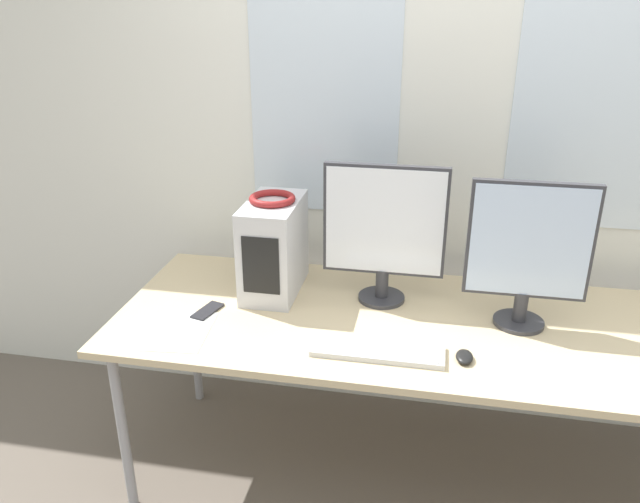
# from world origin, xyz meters

# --- Properties ---
(wall_back) EXTENTS (8.00, 0.07, 2.70)m
(wall_back) POSITION_xyz_m (0.00, 1.02, 1.35)
(wall_back) COLOR silver
(wall_back) RESTS_ON ground_plane
(desk) EXTENTS (2.49, 0.89, 0.76)m
(desk) POSITION_xyz_m (0.00, 0.45, 0.72)
(desk) COLOR #D1BA8E
(desk) RESTS_ON ground_plane
(pc_tower) EXTENTS (0.21, 0.39, 0.39)m
(pc_tower) POSITION_xyz_m (-0.69, 0.61, 0.96)
(pc_tower) COLOR silver
(pc_tower) RESTS_ON desk
(headphones) EXTENTS (0.19, 0.19, 0.03)m
(headphones) POSITION_xyz_m (-0.69, 0.61, 1.17)
(headphones) COLOR maroon
(headphones) RESTS_ON pc_tower
(monitor_main) EXTENTS (0.48, 0.19, 0.56)m
(monitor_main) POSITION_xyz_m (-0.24, 0.60, 1.07)
(monitor_main) COLOR #333338
(monitor_main) RESTS_ON desk
(monitor_right_near) EXTENTS (0.44, 0.19, 0.56)m
(monitor_right_near) POSITION_xyz_m (0.29, 0.50, 1.06)
(monitor_right_near) COLOR #333338
(monitor_right_near) RESTS_ON desk
(keyboard) EXTENTS (0.46, 0.14, 0.02)m
(keyboard) POSITION_xyz_m (-0.21, 0.20, 0.78)
(keyboard) COLOR silver
(keyboard) RESTS_ON desk
(mouse) EXTENTS (0.06, 0.09, 0.03)m
(mouse) POSITION_xyz_m (0.09, 0.21, 0.78)
(mouse) COLOR black
(mouse) RESTS_ON desk
(cell_phone) EXTENTS (0.10, 0.16, 0.01)m
(cell_phone) POSITION_xyz_m (-0.90, 0.36, 0.77)
(cell_phone) COLOR #232328
(cell_phone) RESTS_ON desk
(paper_sheet_left) EXTENTS (0.24, 0.31, 0.00)m
(paper_sheet_left) POSITION_xyz_m (-0.94, 0.21, 0.77)
(paper_sheet_left) COLOR white
(paper_sheet_left) RESTS_ON desk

